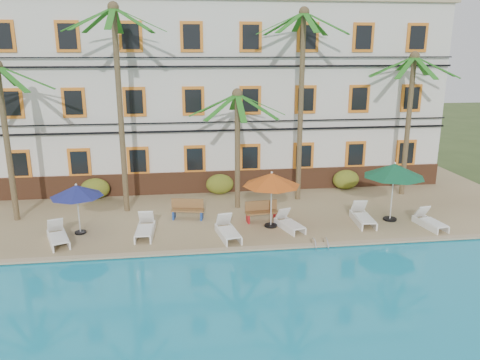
{
  "coord_description": "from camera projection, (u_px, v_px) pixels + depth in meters",
  "views": [
    {
      "loc": [
        -2.29,
        -17.67,
        7.79
      ],
      "look_at": [
        0.43,
        3.0,
        2.0
      ],
      "focal_mm": 35.0,
      "sensor_mm": 36.0,
      "label": 1
    }
  ],
  "objects": [
    {
      "name": "shrub_right",
      "position": [
        346.0,
        180.0,
        26.21
      ],
      "size": [
        1.5,
        0.9,
        1.1
      ],
      "primitive_type": "ellipsoid",
      "color": "#195117",
      "rests_on": "pool_deck"
    },
    {
      "name": "pool_deck",
      "position": [
        227.0,
        205.0,
        23.99
      ],
      "size": [
        30.0,
        12.0,
        0.25
      ],
      "primitive_type": "cube",
      "color": "tan",
      "rests_on": "ground"
    },
    {
      "name": "bench_right",
      "position": [
        261.0,
        211.0,
        21.31
      ],
      "size": [
        1.54,
        0.62,
        0.93
      ],
      "color": "olive",
      "rests_on": "pool_deck"
    },
    {
      "name": "shrub_mid",
      "position": [
        220.0,
        184.0,
        25.32
      ],
      "size": [
        1.5,
        0.9,
        1.1
      ],
      "primitive_type": "ellipsoid",
      "color": "#195117",
      "rests_on": "pool_deck"
    },
    {
      "name": "lounger_e",
      "position": [
        363.0,
        217.0,
        21.09
      ],
      "size": [
        0.85,
        2.01,
        0.93
      ],
      "color": "white",
      "rests_on": "pool_deck"
    },
    {
      "name": "bench_left",
      "position": [
        188.0,
        209.0,
        21.61
      ],
      "size": [
        1.57,
        0.78,
        0.93
      ],
      "color": "olive",
      "rests_on": "pool_deck"
    },
    {
      "name": "ground",
      "position": [
        239.0,
        246.0,
        19.25
      ],
      "size": [
        100.0,
        100.0,
        0.0
      ],
      "primitive_type": "plane",
      "color": "#384C23",
      "rests_on": "ground"
    },
    {
      "name": "lounger_b",
      "position": [
        145.0,
        228.0,
        19.71
      ],
      "size": [
        0.79,
        1.98,
        0.92
      ],
      "color": "white",
      "rests_on": "pool_deck"
    },
    {
      "name": "palm_d",
      "position": [
        302.0,
        82.0,
        22.97
      ],
      "size": [
        4.58,
        4.58,
        9.55
      ],
      "color": "brown",
      "rests_on": "pool_deck"
    },
    {
      "name": "lounger_a",
      "position": [
        58.0,
        236.0,
        18.91
      ],
      "size": [
        1.29,
        2.01,
        0.89
      ],
      "color": "white",
      "rests_on": "pool_deck"
    },
    {
      "name": "umbrella_blue",
      "position": [
        77.0,
        191.0,
        19.49
      ],
      "size": [
        2.2,
        2.2,
        2.21
      ],
      "color": "black",
      "rests_on": "pool_deck"
    },
    {
      "name": "hotel_building",
      "position": [
        217.0,
        93.0,
        27.35
      ],
      "size": [
        25.4,
        6.44,
        10.22
      ],
      "color": "silver",
      "rests_on": "pool_deck"
    },
    {
      "name": "palm_c",
      "position": [
        237.0,
        130.0,
        22.25
      ],
      "size": [
        4.58,
        4.58,
        5.84
      ],
      "color": "brown",
      "rests_on": "pool_deck"
    },
    {
      "name": "pool_ladder",
      "position": [
        320.0,
        247.0,
        18.62
      ],
      "size": [
        0.54,
        0.74,
        0.74
      ],
      "color": "silver",
      "rests_on": "ground"
    },
    {
      "name": "lounger_f",
      "position": [
        430.0,
        221.0,
        20.62
      ],
      "size": [
        0.88,
        1.83,
        0.83
      ],
      "color": "white",
      "rests_on": "pool_deck"
    },
    {
      "name": "umbrella_green",
      "position": [
        394.0,
        171.0,
        20.92
      ],
      "size": [
        2.75,
        2.75,
        2.74
      ],
      "color": "black",
      "rests_on": "pool_deck"
    },
    {
      "name": "umbrella_red",
      "position": [
        272.0,
        180.0,
        20.18
      ],
      "size": [
        2.53,
        2.53,
        2.52
      ],
      "color": "black",
      "rests_on": "pool_deck"
    },
    {
      "name": "palm_e",
      "position": [
        410.0,
        104.0,
        24.16
      ],
      "size": [
        4.58,
        4.58,
        7.51
      ],
      "color": "brown",
      "rests_on": "pool_deck"
    },
    {
      "name": "lounger_d",
      "position": [
        289.0,
        223.0,
        20.4
      ],
      "size": [
        1.12,
        1.85,
        0.83
      ],
      "color": "white",
      "rests_on": "pool_deck"
    },
    {
      "name": "swimming_pool",
      "position": [
        273.0,
        347.0,
        12.54
      ],
      "size": [
        26.0,
        12.0,
        0.2
      ],
      "primitive_type": "cube",
      "color": "#1896BB",
      "rests_on": "ground"
    },
    {
      "name": "palm_b",
      "position": [
        118.0,
        84.0,
        21.2
      ],
      "size": [
        4.58,
        4.58,
        9.61
      ],
      "color": "brown",
      "rests_on": "pool_deck"
    },
    {
      "name": "lounger_c",
      "position": [
        228.0,
        230.0,
        19.48
      ],
      "size": [
        0.99,
        2.02,
        0.91
      ],
      "color": "white",
      "rests_on": "pool_deck"
    },
    {
      "name": "palm_a",
      "position": [
        4.0,
        118.0,
        20.34
      ],
      "size": [
        4.58,
        4.58,
        7.19
      ],
      "color": "brown",
      "rests_on": "pool_deck"
    },
    {
      "name": "pool_coping",
      "position": [
        242.0,
        249.0,
        18.32
      ],
      "size": [
        30.0,
        0.35,
        0.06
      ],
      "primitive_type": "cube",
      "color": "tan",
      "rests_on": "pool_deck"
    },
    {
      "name": "shrub_left",
      "position": [
        95.0,
        189.0,
        24.49
      ],
      "size": [
        1.5,
        0.9,
        1.1
      ],
      "primitive_type": "ellipsoid",
      "color": "#195117",
      "rests_on": "pool_deck"
    }
  ]
}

